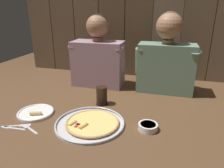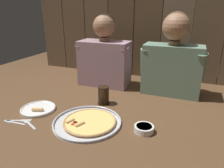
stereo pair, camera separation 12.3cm
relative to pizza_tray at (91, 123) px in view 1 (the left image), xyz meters
The scene contains 11 objects.
ground_plane 0.13m from the pizza_tray, 40.03° to the left, with size 3.20×3.20×0.00m, color brown.
pizza_tray is the anchor object (origin of this frame).
dinner_plate 0.37m from the pizza_tray, behind, with size 0.22×0.22×0.03m.
drinking_glass 0.27m from the pizza_tray, 94.55° to the left, with size 0.08×0.08×0.12m.
dipping_bowl 0.31m from the pizza_tray, ahead, with size 0.10×0.10×0.03m.
table_fork 0.41m from the pizza_tray, 159.44° to the right, with size 0.13×0.02×0.01m.
table_knife 0.41m from the pizza_tray, 162.76° to the right, with size 0.15×0.08×0.01m.
table_spoon 0.34m from the pizza_tray, 159.72° to the right, with size 0.13×0.08×0.01m.
diner_left 0.68m from the pizza_tray, 104.89° to the left, with size 0.44×0.20×0.57m.
diner_right 0.76m from the pizza_tray, 59.02° to the left, with size 0.45×0.21×0.59m.
wooden_backdrop_wall 1.16m from the pizza_tray, 83.86° to the left, with size 2.19×0.03×1.33m.
Camera 1 is at (0.27, -1.01, 0.61)m, focal length 33.13 mm.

